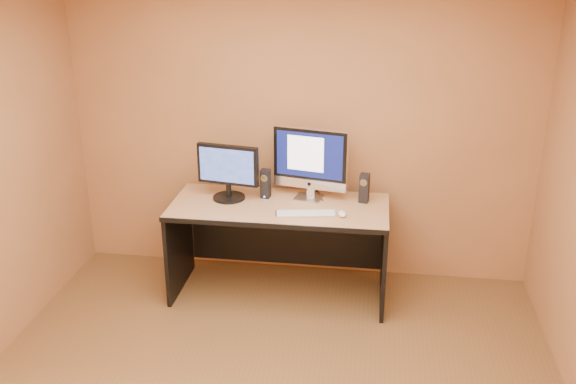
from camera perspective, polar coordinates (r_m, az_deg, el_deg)
walls at (r=3.64m, az=-2.70°, el=-3.20°), size 4.00×4.00×2.60m
desk at (r=5.37m, az=-0.77°, el=-5.20°), size 1.77×0.78×0.82m
imac at (r=5.24m, az=1.88°, el=2.51°), size 0.66×0.35×0.61m
second_monitor at (r=5.28m, az=-5.35°, el=1.75°), size 0.57×0.35×0.46m
speaker_left at (r=5.32m, az=-2.02°, el=0.76°), size 0.08×0.09×0.24m
speaker_right at (r=5.26m, az=6.80°, el=0.36°), size 0.09×0.09×0.24m
keyboard at (r=5.02m, az=1.58°, el=-1.93°), size 0.49×0.21×0.02m
mouse at (r=5.01m, az=4.83°, el=-1.92°), size 0.08×0.12×0.04m
cable_a at (r=5.40m, az=2.83°, el=-0.27°), size 0.08×0.24×0.01m
cable_b at (r=5.46m, az=2.33°, el=-0.04°), size 0.09×0.19×0.01m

